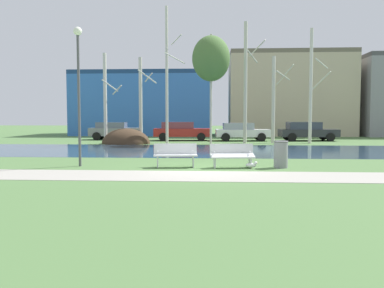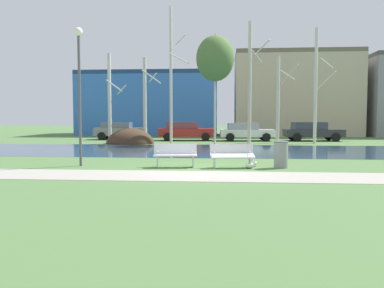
# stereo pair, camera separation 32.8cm
# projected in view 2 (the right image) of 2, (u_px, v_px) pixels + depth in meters

# --- Properties ---
(ground_plane) EXTENTS (120.00, 120.00, 0.00)m
(ground_plane) POSITION_uv_depth(u_px,v_px,m) (212.00, 148.00, 24.38)
(ground_plane) COLOR #4C703D
(paved_path_strip) EXTENTS (60.00, 2.27, 0.01)m
(paved_path_strip) POSITION_uv_depth(u_px,v_px,m) (200.00, 176.00, 12.77)
(paved_path_strip) COLOR #9E998E
(paved_path_strip) RESTS_ON ground
(river_band) EXTENTS (80.00, 8.51, 0.01)m
(river_band) POSITION_uv_depth(u_px,v_px,m) (211.00, 150.00, 22.48)
(river_band) COLOR #2D475B
(river_band) RESTS_ON ground
(soil_mound) EXTENTS (3.35, 2.58, 2.12)m
(soil_mound) POSITION_uv_depth(u_px,v_px,m) (130.00, 144.00, 28.23)
(soil_mound) COLOR #423021
(soil_mound) RESTS_ON ground
(bench_left) EXTENTS (1.65, 0.74, 0.87)m
(bench_left) POSITION_uv_depth(u_px,v_px,m) (175.00, 155.00, 15.01)
(bench_left) COLOR silver
(bench_left) RESTS_ON ground
(bench_right) EXTENTS (1.65, 0.74, 0.87)m
(bench_right) POSITION_uv_depth(u_px,v_px,m) (232.00, 155.00, 14.84)
(bench_right) COLOR silver
(bench_right) RESTS_ON ground
(trash_bin) EXTENTS (0.53, 0.53, 0.99)m
(trash_bin) POSITION_uv_depth(u_px,v_px,m) (281.00, 154.00, 14.77)
(trash_bin) COLOR gray
(trash_bin) RESTS_ON ground
(seagull) EXTENTS (0.46, 0.17, 0.27)m
(seagull) POSITION_uv_depth(u_px,v_px,m) (251.00, 165.00, 14.58)
(seagull) COLOR white
(seagull) RESTS_ON ground
(streetlamp) EXTENTS (0.32, 0.32, 5.19)m
(streetlamp) POSITION_uv_depth(u_px,v_px,m) (79.00, 74.00, 15.19)
(streetlamp) COLOR #4C4C51
(streetlamp) RESTS_ON ground
(birch_far_left) EXTENTS (1.34, 2.16, 6.19)m
(birch_far_left) POSITION_uv_depth(u_px,v_px,m) (110.00, 98.00, 27.83)
(birch_far_left) COLOR beige
(birch_far_left) RESTS_ON ground
(birch_left) EXTENTS (1.30, 2.05, 6.01)m
(birch_left) POSITION_uv_depth(u_px,v_px,m) (145.00, 99.00, 28.46)
(birch_left) COLOR beige
(birch_left) RESTS_ON ground
(birch_center_left) EXTENTS (1.37, 2.33, 9.41)m
(birch_center_left) POSITION_uv_depth(u_px,v_px,m) (171.00, 74.00, 27.94)
(birch_center_left) COLOR beige
(birch_center_left) RESTS_ON ground
(birch_center) EXTENTS (2.58, 2.58, 7.47)m
(birch_center) POSITION_uv_depth(u_px,v_px,m) (215.00, 59.00, 27.58)
(birch_center) COLOR beige
(birch_center) RESTS_ON ground
(birch_center_right) EXTENTS (1.50, 2.19, 8.46)m
(birch_center_right) POSITION_uv_depth(u_px,v_px,m) (250.00, 81.00, 28.29)
(birch_center_right) COLOR beige
(birch_center_right) RESTS_ON ground
(birch_right) EXTENTS (1.52, 2.48, 6.10)m
(birch_right) POSITION_uv_depth(u_px,v_px,m) (279.00, 98.00, 28.39)
(birch_right) COLOR beige
(birch_right) RESTS_ON ground
(birch_far_right) EXTENTS (1.47, 2.45, 7.97)m
(birch_far_right) POSITION_uv_depth(u_px,v_px,m) (316.00, 85.00, 28.02)
(birch_far_right) COLOR beige
(birch_far_right) RESTS_ON ground
(parked_van_nearest_grey) EXTENTS (4.20, 2.12, 1.42)m
(parked_van_nearest_grey) POSITION_uv_depth(u_px,v_px,m) (120.00, 130.00, 33.13)
(parked_van_nearest_grey) COLOR slate
(parked_van_nearest_grey) RESTS_ON ground
(parked_sedan_second_red) EXTENTS (4.50, 2.11, 1.45)m
(parked_sedan_second_red) POSITION_uv_depth(u_px,v_px,m) (186.00, 131.00, 31.86)
(parked_sedan_second_red) COLOR maroon
(parked_sedan_second_red) RESTS_ON ground
(parked_hatch_third_white) EXTENTS (4.19, 2.14, 1.39)m
(parked_hatch_third_white) POSITION_uv_depth(u_px,v_px,m) (246.00, 131.00, 31.35)
(parked_hatch_third_white) COLOR silver
(parked_hatch_third_white) RESTS_ON ground
(parked_wagon_fourth_dark) EXTENTS (4.48, 2.24, 1.45)m
(parked_wagon_fourth_dark) POSITION_uv_depth(u_px,v_px,m) (312.00, 131.00, 31.32)
(parked_wagon_fourth_dark) COLOR #282B30
(parked_wagon_fourth_dark) RESTS_ON ground
(building_blue_store) EXTENTS (13.70, 8.49, 6.35)m
(building_blue_store) POSITION_uv_depth(u_px,v_px,m) (151.00, 104.00, 42.67)
(building_blue_store) COLOR #3870C6
(building_blue_store) RESTS_ON ground
(building_beige_block) EXTENTS (11.82, 7.41, 8.16)m
(building_beige_block) POSITION_uv_depth(u_px,v_px,m) (294.00, 95.00, 40.84)
(building_beige_block) COLOR #BCAD8E
(building_beige_block) RESTS_ON ground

